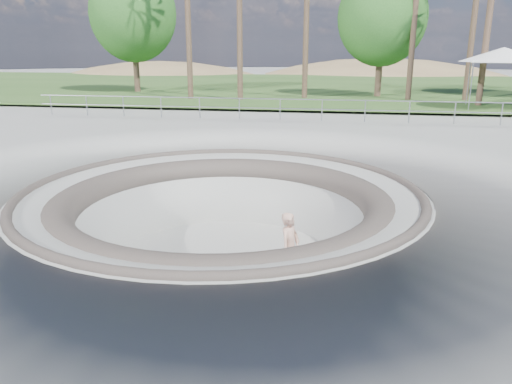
% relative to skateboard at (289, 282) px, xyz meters
% --- Properties ---
extents(ground, '(180.00, 180.00, 0.00)m').
position_rel_skateboard_xyz_m(ground, '(-1.89, 1.22, 1.83)').
color(ground, gray).
rests_on(ground, ground).
extents(skate_bowl, '(14.00, 14.00, 4.10)m').
position_rel_skateboard_xyz_m(skate_bowl, '(-1.89, 1.22, -0.00)').
color(skate_bowl, gray).
rests_on(skate_bowl, ground).
extents(grass_strip, '(180.00, 36.00, 0.12)m').
position_rel_skateboard_xyz_m(grass_strip, '(-1.89, 35.22, 2.05)').
color(grass_strip, '#2F5120').
rests_on(grass_strip, ground).
extents(distant_hills, '(103.20, 45.00, 28.60)m').
position_rel_skateboard_xyz_m(distant_hills, '(1.88, 58.39, -5.19)').
color(distant_hills, brown).
rests_on(distant_hills, ground).
extents(safety_railing, '(25.00, 0.06, 1.03)m').
position_rel_skateboard_xyz_m(safety_railing, '(-1.89, 13.22, 2.52)').
color(safety_railing, gray).
rests_on(safety_railing, ground).
extents(skateboard, '(0.94, 0.55, 0.09)m').
position_rel_skateboard_xyz_m(skateboard, '(0.00, 0.00, 0.00)').
color(skateboard, olive).
rests_on(skateboard, ground).
extents(skater, '(0.62, 0.74, 1.73)m').
position_rel_skateboard_xyz_m(skater, '(0.00, -0.00, 0.88)').
color(skater, tan).
rests_on(skater, skateboard).
extents(canopy_white, '(6.40, 6.40, 3.28)m').
position_rel_skateboard_xyz_m(canopy_white, '(9.56, 19.22, 4.98)').
color(canopy_white, gray).
rests_on(canopy_white, ground).
extents(bushy_tree_left, '(6.44, 5.86, 9.29)m').
position_rel_skateboard_xyz_m(bushy_tree_left, '(-14.57, 26.23, 7.76)').
color(bushy_tree_left, brown).
rests_on(bushy_tree_left, ground).
extents(bushy_tree_mid, '(5.94, 5.40, 8.57)m').
position_rel_skateboard_xyz_m(bushy_tree_mid, '(3.41, 25.43, 7.31)').
color(bushy_tree_mid, brown).
rests_on(bushy_tree_mid, ground).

